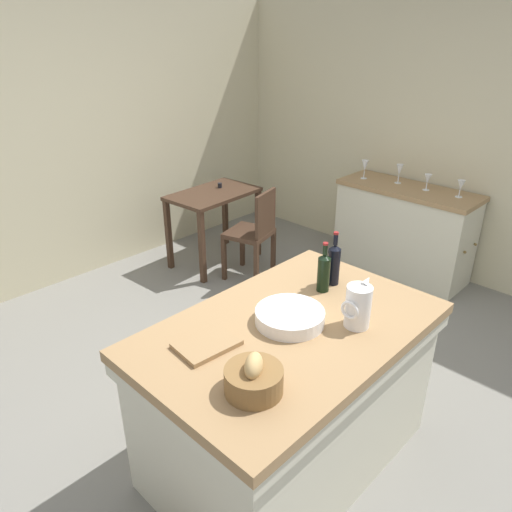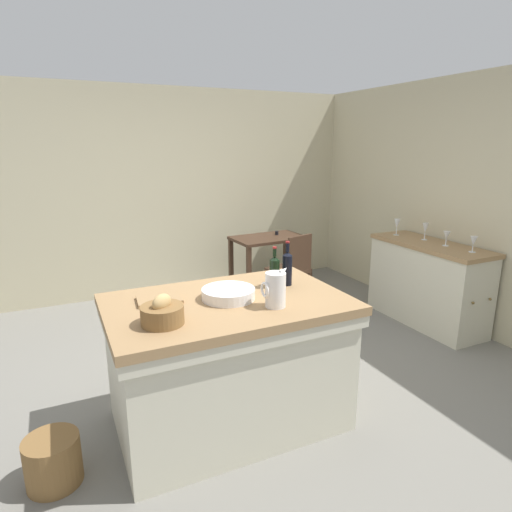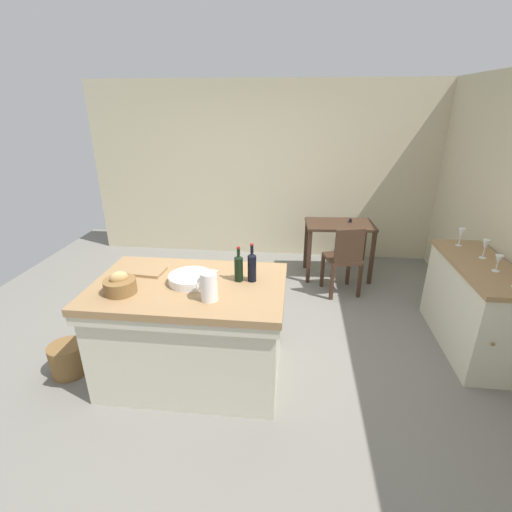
{
  "view_description": "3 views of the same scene",
  "coord_description": "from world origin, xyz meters",
  "px_view_note": "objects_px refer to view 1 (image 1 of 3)",
  "views": [
    {
      "loc": [
        -1.94,
        -1.77,
        2.28
      ],
      "look_at": [
        0.09,
        0.2,
        0.93
      ],
      "focal_mm": 33.77,
      "sensor_mm": 36.0,
      "label": 1
    },
    {
      "loc": [
        -1.32,
        -2.99,
        1.91
      ],
      "look_at": [
        0.24,
        0.33,
        0.96
      ],
      "focal_mm": 30.44,
      "sensor_mm": 36.0,
      "label": 2
    },
    {
      "loc": [
        0.5,
        -3.1,
        2.28
      ],
      "look_at": [
        0.14,
        0.22,
        0.89
      ],
      "focal_mm": 26.06,
      "sensor_mm": 36.0,
      "label": 3
    }
  ],
  "objects_px": {
    "wine_glass_far_left": "(461,186)",
    "writing_desk": "(214,204)",
    "wine_glass_right": "(365,166)",
    "wine_glass_middle": "(399,170)",
    "cutting_board": "(207,344)",
    "wine_bottle_dark": "(334,263)",
    "side_cabinet": "(403,231)",
    "pitcher": "(358,306)",
    "wash_bowl": "(290,317)",
    "wooden_chair": "(254,231)",
    "bread_basket": "(254,379)",
    "island_table": "(288,390)",
    "wine_bottle_amber": "(324,272)",
    "wine_glass_left": "(428,179)"
  },
  "relations": [
    {
      "from": "side_cabinet",
      "to": "wine_bottle_dark",
      "type": "distance_m",
      "value": 2.26
    },
    {
      "from": "island_table",
      "to": "wine_bottle_amber",
      "type": "distance_m",
      "value": 0.68
    },
    {
      "from": "wine_glass_middle",
      "to": "wine_glass_far_left",
      "type": "bearing_deg",
      "value": -90.59
    },
    {
      "from": "wine_bottle_amber",
      "to": "cutting_board",
      "type": "bearing_deg",
      "value": 175.18
    },
    {
      "from": "cutting_board",
      "to": "wine_bottle_dark",
      "type": "height_order",
      "value": "wine_bottle_dark"
    },
    {
      "from": "wine_glass_right",
      "to": "wine_glass_middle",
      "type": "bearing_deg",
      "value": -73.59
    },
    {
      "from": "wash_bowl",
      "to": "wine_glass_right",
      "type": "relative_size",
      "value": 1.9
    },
    {
      "from": "pitcher",
      "to": "writing_desk",
      "type": "bearing_deg",
      "value": 63.95
    },
    {
      "from": "pitcher",
      "to": "bread_basket",
      "type": "xyz_separation_m",
      "value": [
        -0.71,
        0.03,
        -0.05
      ]
    },
    {
      "from": "island_table",
      "to": "side_cabinet",
      "type": "relative_size",
      "value": 1.17
    },
    {
      "from": "wash_bowl",
      "to": "wooden_chair",
      "type": "bearing_deg",
      "value": 49.03
    },
    {
      "from": "wine_glass_right",
      "to": "pitcher",
      "type": "bearing_deg",
      "value": -148.15
    },
    {
      "from": "wine_glass_right",
      "to": "wash_bowl",
      "type": "bearing_deg",
      "value": -154.96
    },
    {
      "from": "side_cabinet",
      "to": "wine_bottle_dark",
      "type": "height_order",
      "value": "wine_bottle_dark"
    },
    {
      "from": "island_table",
      "to": "cutting_board",
      "type": "bearing_deg",
      "value": 157.39
    },
    {
      "from": "bread_basket",
      "to": "wine_glass_far_left",
      "type": "height_order",
      "value": "bread_basket"
    },
    {
      "from": "island_table",
      "to": "side_cabinet",
      "type": "bearing_deg",
      "value": 15.65
    },
    {
      "from": "bread_basket",
      "to": "wine_glass_middle",
      "type": "relative_size",
      "value": 1.33
    },
    {
      "from": "writing_desk",
      "to": "wine_glass_right",
      "type": "height_order",
      "value": "wine_glass_right"
    },
    {
      "from": "island_table",
      "to": "wine_glass_far_left",
      "type": "distance_m",
      "value": 2.71
    },
    {
      "from": "wine_glass_far_left",
      "to": "wine_glass_left",
      "type": "distance_m",
      "value": 0.31
    },
    {
      "from": "wine_glass_middle",
      "to": "wash_bowl",
      "type": "bearing_deg",
      "value": -161.97
    },
    {
      "from": "writing_desk",
      "to": "wooden_chair",
      "type": "bearing_deg",
      "value": -87.81
    },
    {
      "from": "side_cabinet",
      "to": "wine_bottle_amber",
      "type": "relative_size",
      "value": 4.49
    },
    {
      "from": "cutting_board",
      "to": "wine_glass_middle",
      "type": "bearing_deg",
      "value": 13.01
    },
    {
      "from": "island_table",
      "to": "pitcher",
      "type": "distance_m",
      "value": 0.63
    },
    {
      "from": "side_cabinet",
      "to": "wine_glass_middle",
      "type": "distance_m",
      "value": 0.59
    },
    {
      "from": "pitcher",
      "to": "wine_glass_far_left",
      "type": "distance_m",
      "value": 2.47
    },
    {
      "from": "cutting_board",
      "to": "wine_glass_far_left",
      "type": "height_order",
      "value": "wine_glass_far_left"
    },
    {
      "from": "writing_desk",
      "to": "wine_glass_right",
      "type": "xyz_separation_m",
      "value": [
        1.11,
        -1.04,
        0.38
      ]
    },
    {
      "from": "bread_basket",
      "to": "cutting_board",
      "type": "distance_m",
      "value": 0.39
    },
    {
      "from": "writing_desk",
      "to": "wash_bowl",
      "type": "relative_size",
      "value": 2.63
    },
    {
      "from": "wooden_chair",
      "to": "wine_bottle_amber",
      "type": "relative_size",
      "value": 3.04
    },
    {
      "from": "bread_basket",
      "to": "cutting_board",
      "type": "relative_size",
      "value": 0.87
    },
    {
      "from": "pitcher",
      "to": "cutting_board",
      "type": "relative_size",
      "value": 0.93
    },
    {
      "from": "writing_desk",
      "to": "cutting_board",
      "type": "distance_m",
      "value": 2.81
    },
    {
      "from": "wine_glass_far_left",
      "to": "writing_desk",
      "type": "bearing_deg",
      "value": 121.22
    },
    {
      "from": "wine_glass_middle",
      "to": "side_cabinet",
      "type": "bearing_deg",
      "value": -109.88
    },
    {
      "from": "island_table",
      "to": "side_cabinet",
      "type": "height_order",
      "value": "island_table"
    },
    {
      "from": "wine_glass_middle",
      "to": "wine_glass_right",
      "type": "height_order",
      "value": "wine_glass_right"
    },
    {
      "from": "side_cabinet",
      "to": "pitcher",
      "type": "bearing_deg",
      "value": -157.82
    },
    {
      "from": "writing_desk",
      "to": "cutting_board",
      "type": "relative_size",
      "value": 3.29
    },
    {
      "from": "wine_glass_middle",
      "to": "wine_glass_right",
      "type": "distance_m",
      "value": 0.34
    },
    {
      "from": "wine_glass_right",
      "to": "wine_bottle_amber",
      "type": "bearing_deg",
      "value": -152.86
    },
    {
      "from": "pitcher",
      "to": "wine_glass_left",
      "type": "bearing_deg",
      "value": 18.7
    },
    {
      "from": "wine_bottle_amber",
      "to": "wine_glass_far_left",
      "type": "height_order",
      "value": "wine_bottle_amber"
    },
    {
      "from": "wine_glass_far_left",
      "to": "wine_glass_middle",
      "type": "height_order",
      "value": "wine_glass_middle"
    },
    {
      "from": "pitcher",
      "to": "wooden_chair",
      "type": "bearing_deg",
      "value": 57.34
    },
    {
      "from": "pitcher",
      "to": "cutting_board",
      "type": "xyz_separation_m",
      "value": [
        -0.64,
        0.41,
        -0.1
      ]
    },
    {
      "from": "wash_bowl",
      "to": "wine_glass_right",
      "type": "xyz_separation_m",
      "value": [
        2.55,
        1.19,
        0.07
      ]
    }
  ]
}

